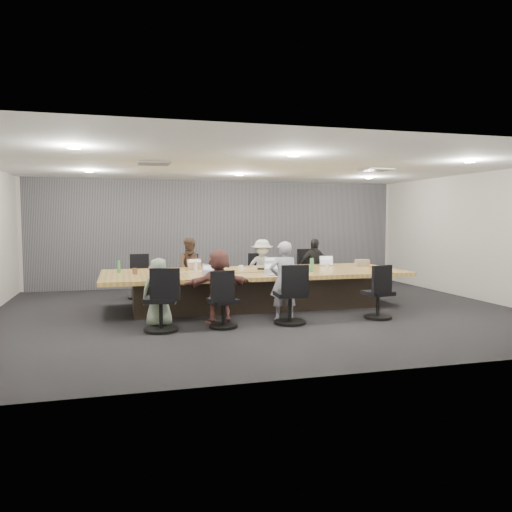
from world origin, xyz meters
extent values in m
cube|color=black|center=(0.00, 0.00, 0.00)|extent=(10.00, 8.00, 0.00)
cube|color=white|center=(0.00, 0.00, 2.80)|extent=(10.00, 8.00, 0.00)
cube|color=beige|center=(0.00, 4.00, 1.40)|extent=(10.00, 0.00, 2.80)
cube|color=beige|center=(0.00, -4.00, 1.40)|extent=(10.00, 0.00, 2.80)
cube|color=beige|center=(5.00, 0.00, 1.40)|extent=(0.00, 8.00, 2.80)
cube|color=slate|center=(0.00, 3.92, 1.40)|extent=(9.80, 0.04, 2.80)
cube|color=#2C231B|center=(0.00, 0.50, 0.33)|extent=(4.80, 1.40, 0.66)
cube|color=tan|center=(0.00, 0.50, 0.70)|extent=(6.00, 2.20, 0.08)
imported|color=#443327|center=(-1.09, 1.85, 0.68)|extent=(0.69, 0.56, 1.37)
cube|color=#8C6647|center=(-1.09, 1.30, 0.75)|extent=(0.34, 0.27, 0.02)
imported|color=#B4B4B4|center=(0.54, 1.85, 0.66)|extent=(0.91, 0.60, 1.31)
cube|color=#B2B2B7|center=(0.54, 1.30, 0.75)|extent=(0.30, 0.21, 0.02)
imported|color=black|center=(1.83, 1.85, 0.66)|extent=(0.80, 0.38, 1.32)
cube|color=#B2B2B7|center=(1.83, 1.30, 0.75)|extent=(0.32, 0.23, 0.02)
imported|color=gray|center=(-2.01, -0.85, 0.58)|extent=(0.60, 0.43, 1.15)
cube|color=#8C6647|center=(-2.01, -0.30, 0.75)|extent=(0.35, 0.28, 0.02)
imported|color=brown|center=(-1.00, -0.85, 0.65)|extent=(1.24, 0.55, 1.29)
cube|color=#B2B2B7|center=(-1.00, -0.30, 0.75)|extent=(0.32, 0.25, 0.02)
imported|color=#9E9EAE|center=(0.17, -0.85, 0.70)|extent=(0.53, 0.37, 1.40)
cube|color=#B2B2B7|center=(0.17, -0.30, 0.75)|extent=(0.30, 0.22, 0.02)
cylinder|color=#438E4E|center=(-2.65, 0.89, 0.86)|extent=(0.09, 0.09, 0.25)
cylinder|color=#438E4E|center=(1.04, 0.02, 0.88)|extent=(0.10, 0.10, 0.27)
cylinder|color=silver|center=(-1.22, 0.36, 0.86)|extent=(0.09, 0.09, 0.23)
cylinder|color=white|center=(-0.25, 0.64, 0.79)|extent=(0.10, 0.10, 0.11)
cylinder|color=white|center=(1.70, 0.74, 0.79)|extent=(0.10, 0.10, 0.10)
cylinder|color=brown|center=(-2.35, 0.55, 0.80)|extent=(0.12, 0.12, 0.11)
cube|color=black|center=(-0.77, 0.28, 0.76)|extent=(0.16, 0.12, 0.03)
cube|color=black|center=(0.21, 0.72, 0.76)|extent=(0.19, 0.16, 0.03)
cube|color=black|center=(0.24, -0.14, 0.77)|extent=(0.18, 0.05, 0.07)
cube|color=gray|center=(2.55, 0.82, 0.82)|extent=(0.30, 0.20, 0.15)
cube|color=orange|center=(2.65, 0.48, 0.76)|extent=(0.18, 0.13, 0.04)
camera|label=1|loc=(-2.61, -9.16, 1.80)|focal=35.00mm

